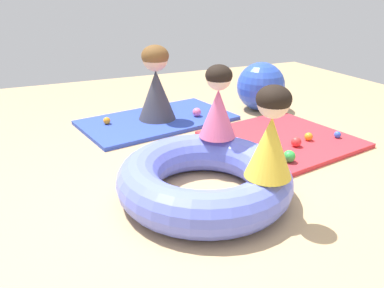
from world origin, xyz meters
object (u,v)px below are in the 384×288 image
object	(u,v)px
play_ball_teal	(267,147)
play_ball_pink	(197,112)
inflatable_cushion	(204,179)
adult_seated	(156,84)
play_ball_orange	(309,137)
play_ball_orange_second	(107,121)
play_ball_yellow	(220,129)
play_ball_red	(296,142)
play_ball_green	(289,156)
play_ball_blue	(338,135)
child_in_yellow	(271,134)
exercise_ball_large	(261,86)
child_in_pink	(218,103)

from	to	relation	value
play_ball_teal	play_ball_pink	world-z (taller)	play_ball_teal
inflatable_cushion	adult_seated	xyz separation A→B (m)	(0.25, 1.64, 0.27)
play_ball_orange	play_ball_orange_second	bearing A→B (deg)	142.33
play_ball_yellow	play_ball_red	size ratio (longest dim) A/B	0.95
play_ball_orange	play_ball_green	world-z (taller)	play_ball_green
play_ball_teal	play_ball_pink	size ratio (longest dim) A/B	1.06
play_ball_green	play_ball_blue	size ratio (longest dim) A/B	1.55
child_in_yellow	exercise_ball_large	world-z (taller)	child_in_yellow
inflatable_cushion	play_ball_teal	size ratio (longest dim) A/B	11.86
exercise_ball_large	play_ball_blue	bearing A→B (deg)	-86.07
exercise_ball_large	adult_seated	bearing A→B (deg)	176.83
adult_seated	play_ball_orange_second	xyz separation A→B (m)	(-0.53, 0.04, -0.34)
child_in_yellow	play_ball_green	size ratio (longest dim) A/B	5.61
play_ball_orange_second	play_ball_yellow	bearing A→B (deg)	-36.98
child_in_pink	play_ball_blue	xyz separation A→B (m)	(1.31, 0.06, -0.48)
child_in_yellow	play_ball_yellow	world-z (taller)	child_in_yellow
child_in_pink	play_ball_orange	xyz separation A→B (m)	(1.02, 0.12, -0.48)
child_in_pink	play_ball_blue	world-z (taller)	child_in_pink
inflatable_cushion	child_in_yellow	bearing A→B (deg)	-56.77
play_ball_blue	play_ball_orange_second	bearing A→B (deg)	145.63
play_ball_blue	child_in_yellow	bearing A→B (deg)	-150.20
exercise_ball_large	play_ball_green	bearing A→B (deg)	-115.26
play_ball_yellow	play_ball_green	size ratio (longest dim) A/B	0.86
child_in_pink	play_ball_green	bearing A→B (deg)	44.76
child_in_yellow	play_ball_red	bearing A→B (deg)	70.76
play_ball_yellow	play_ball_blue	xyz separation A→B (m)	(0.94, -0.58, -0.01)
inflatable_cushion	play_ball_yellow	xyz separation A→B (m)	(0.65, 0.98, -0.06)
play_ball_orange	exercise_ball_large	xyz separation A→B (m)	(0.21, 1.11, 0.20)
inflatable_cushion	play_ball_green	bearing A→B (deg)	10.54
inflatable_cushion	play_ball_yellow	bearing A→B (deg)	56.31
child_in_yellow	play_ball_orange_second	bearing A→B (deg)	133.57
child_in_yellow	play_ball_red	distance (m)	1.24
inflatable_cushion	child_in_pink	size ratio (longest dim) A/B	2.16
child_in_pink	play_ball_green	distance (m)	0.75
inflatable_cushion	play_ball_teal	world-z (taller)	inflatable_cushion
child_in_pink	play_ball_pink	distance (m)	1.33
inflatable_cushion	play_ball_red	world-z (taller)	inflatable_cushion
child_in_pink	play_ball_orange	distance (m)	1.13
child_in_yellow	play_ball_pink	world-z (taller)	child_in_yellow
child_in_yellow	play_ball_orange	world-z (taller)	child_in_yellow
adult_seated	play_ball_yellow	distance (m)	0.85
child_in_yellow	play_ball_blue	distance (m)	1.62
play_ball_red	play_ball_orange_second	world-z (taller)	play_ball_red
adult_seated	play_ball_teal	distance (m)	1.40
play_ball_green	play_ball_orange_second	bearing A→B (deg)	126.45
child_in_yellow	play_ball_teal	distance (m)	1.04
play_ball_yellow	play_ball_pink	distance (m)	0.56
play_ball_pink	exercise_ball_large	xyz separation A→B (m)	(0.84, 0.04, 0.19)
play_ball_red	child_in_yellow	bearing A→B (deg)	-138.31
play_ball_green	play_ball_pink	world-z (taller)	play_ball_green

